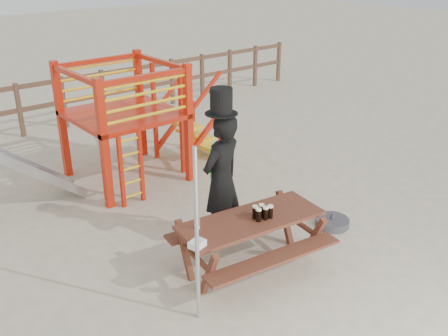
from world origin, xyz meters
TOP-DOWN VIEW (x-y plane):
  - ground at (0.00, 0.00)m, footprint 60.00×60.00m
  - back_fence at (0.00, 7.00)m, footprint 15.09×0.09m
  - playground_fort at (0.12, 3.58)m, footprint 4.71×1.84m
  - picnic_table at (0.01, 0.13)m, footprint 2.03×1.54m
  - man_with_hat at (0.12, 0.85)m, footprint 0.77×0.59m
  - metal_pole at (-1.10, -0.23)m, footprint 0.05×0.05m
  - parasol_base at (1.67, 0.12)m, footprint 0.51×0.51m
  - paper_bag at (-0.90, 0.04)m, footprint 0.21×0.18m
  - stout_pints at (0.11, 0.04)m, footprint 0.24×0.18m
  - empty_glasses at (-0.66, 0.36)m, footprint 0.07×0.07m

SIDE VIEW (x-z plane):
  - ground at x=0.00m, z-range 0.00..0.00m
  - parasol_base at x=1.67m, z-range -0.05..0.17m
  - picnic_table at x=0.01m, z-range 0.09..0.81m
  - back_fence at x=0.00m, z-range 0.14..1.34m
  - paper_bag at x=-0.90m, z-range 0.72..0.80m
  - empty_glasses at x=-0.66m, z-range 0.71..0.86m
  - stout_pints at x=0.11m, z-range 0.72..0.89m
  - man_with_hat at x=0.12m, z-range -0.12..2.11m
  - metal_pole at x=-1.10m, z-range 0.00..2.07m
  - playground_fort at x=0.12m, z-range 0.02..2.12m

